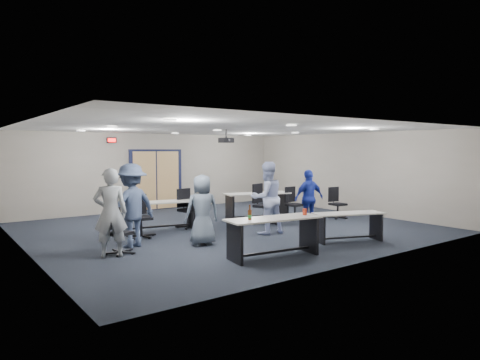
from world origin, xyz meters
TOP-DOWN VIEW (x-y plane):
  - floor at (0.00, 0.00)m, footprint 10.00×10.00m
  - back_wall at (0.00, 4.50)m, footprint 10.00×0.04m
  - front_wall at (0.00, -4.50)m, footprint 10.00×0.04m
  - left_wall at (-5.00, 0.00)m, footprint 0.04×9.00m
  - right_wall at (5.00, 0.00)m, footprint 0.04×9.00m
  - ceiling at (0.00, 0.00)m, footprint 10.00×9.00m
  - double_door at (0.00, 4.46)m, footprint 2.00×0.07m
  - exit_sign at (-1.60, 4.44)m, footprint 0.32×0.07m
  - ceiling_projector at (0.30, 0.50)m, footprint 0.35×0.32m
  - ceiling_can_lights at (0.00, 0.25)m, footprint 6.24×5.74m
  - table_front_left at (-1.12, -3.21)m, footprint 2.02×0.92m
  - table_front_right at (1.26, -3.12)m, footprint 1.74×1.10m
  - table_back_left at (-1.66, 0.72)m, footprint 1.98×0.98m
  - table_back_right at (1.50, 0.58)m, footprint 2.12×1.13m
  - chair_back_a at (-2.45, 0.15)m, footprint 0.69×0.69m
  - chair_back_b at (-0.87, 0.59)m, footprint 0.78×0.78m
  - chair_back_c at (1.16, -0.19)m, footprint 0.92×0.92m
  - chair_back_d at (2.42, -0.11)m, footprint 0.64×0.64m
  - chair_loose_left at (-3.47, -1.16)m, footprint 0.77×0.77m
  - chair_loose_right at (3.67, -0.73)m, footprint 0.67×0.67m
  - person_gray at (-3.70, -1.28)m, footprint 0.75×0.61m
  - person_plaid at (-1.67, -1.42)m, footprint 0.87×0.67m
  - person_lightblue at (0.31, -1.29)m, footprint 0.98×0.81m
  - person_navy at (1.90, -1.21)m, footprint 0.97×0.52m
  - person_back at (-3.03, -0.68)m, footprint 1.31×0.93m

SIDE VIEW (x-z plane):
  - floor at x=0.00m, z-range 0.00..0.00m
  - table_front_right at x=1.26m, z-range 0.12..0.79m
  - chair_loose_left at x=-3.47m, z-range 0.00..0.93m
  - chair_loose_right at x=3.67m, z-range 0.00..0.97m
  - chair_back_d at x=2.42m, z-range 0.00..1.00m
  - chair_back_a at x=-2.45m, z-range 0.00..1.04m
  - table_back_left at x=-1.66m, z-range 0.14..0.91m
  - chair_back_b at x=-0.87m, z-range 0.00..1.06m
  - table_front_left at x=-1.12m, z-range 0.01..1.09m
  - table_back_right at x=1.50m, z-range 0.15..0.97m
  - chair_back_c at x=1.16m, z-range 0.00..1.15m
  - person_plaid at x=-1.67m, z-range 0.00..1.58m
  - person_navy at x=1.90m, z-range 0.00..1.58m
  - person_gray at x=-3.70m, z-range 0.00..1.77m
  - person_lightblue at x=0.31m, z-range 0.00..1.83m
  - person_back at x=-3.03m, z-range 0.00..1.83m
  - double_door at x=0.00m, z-range -0.05..2.15m
  - back_wall at x=0.00m, z-range 0.00..2.70m
  - front_wall at x=0.00m, z-range 0.00..2.70m
  - left_wall at x=-5.00m, z-range 0.00..2.70m
  - right_wall at x=5.00m, z-range 0.00..2.70m
  - ceiling_projector at x=0.30m, z-range 2.22..2.59m
  - exit_sign at x=-1.60m, z-range 2.36..2.54m
  - ceiling_can_lights at x=0.00m, z-range 2.66..2.68m
  - ceiling at x=0.00m, z-range 2.68..2.72m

